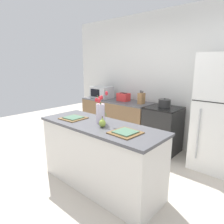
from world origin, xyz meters
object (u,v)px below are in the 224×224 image
object	(u,v)px
plate_setting_right	(125,132)
plate_setting_left	(73,118)
microwave	(102,92)
refrigerator	(220,114)
knife_block	(141,98)
cooking_pot	(164,103)
toaster	(123,97)
flower_vase	(100,111)
pear_figurine	(102,123)
stove_range	(163,130)

from	to	relation	value
plate_setting_right	plate_setting_left	bearing A→B (deg)	180.00
microwave	refrigerator	bearing A→B (deg)	0.03
refrigerator	knife_block	xyz separation A→B (m)	(-1.46, 0.00, 0.08)
refrigerator	cooking_pot	distance (m)	0.97
plate_setting_right	toaster	xyz separation A→B (m)	(-1.37, 1.68, 0.06)
flower_vase	pear_figurine	bearing A→B (deg)	-38.35
toaster	cooking_pot	xyz separation A→B (m)	(0.97, 0.02, -0.01)
pear_figurine	cooking_pot	size ratio (longest dim) A/B	0.60
refrigerator	microwave	size ratio (longest dim) A/B	3.82
flower_vase	plate_setting_right	world-z (taller)	flower_vase
flower_vase	refrigerator	bearing A→B (deg)	54.70
refrigerator	cooking_pot	size ratio (longest dim) A/B	7.91
stove_range	plate_setting_left	size ratio (longest dim) A/B	2.66
plate_setting_left	plate_setting_right	distance (m)	0.96
stove_range	plate_setting_right	size ratio (longest dim) A/B	2.66
pear_figurine	plate_setting_right	distance (m)	0.36
refrigerator	knife_block	size ratio (longest dim) A/B	6.79
pear_figurine	microwave	xyz separation A→B (m)	(-1.64, 1.66, 0.07)
cooking_pot	microwave	world-z (taller)	microwave
refrigerator	plate_setting_left	bearing A→B (deg)	-132.71
microwave	flower_vase	bearing A→B (deg)	-45.91
toaster	microwave	world-z (taller)	microwave
plate_setting_right	knife_block	size ratio (longest dim) A/B	1.23
cooking_pot	stove_range	bearing A→B (deg)	-69.20
flower_vase	pear_figurine	xyz separation A→B (m)	(0.16, -0.12, -0.10)
plate_setting_left	cooking_pot	distance (m)	1.79
refrigerator	knife_block	distance (m)	1.46
stove_range	plate_setting_left	world-z (taller)	plate_setting_left
plate_setting_left	microwave	world-z (taller)	microwave
knife_block	stove_range	bearing A→B (deg)	-0.51
stove_range	flower_vase	xyz separation A→B (m)	(-0.14, -1.54, 0.61)
pear_figurine	plate_setting_right	bearing A→B (deg)	0.95
refrigerator	flower_vase	xyz separation A→B (m)	(-1.09, -1.54, 0.14)
stove_range	cooking_pot	world-z (taller)	cooking_pot
refrigerator	plate_setting_right	xyz separation A→B (m)	(-0.57, -1.66, -0.01)
plate_setting_left	toaster	xyz separation A→B (m)	(-0.41, 1.68, 0.06)
cooking_pot	microwave	distance (m)	1.61
refrigerator	pear_figurine	size ratio (longest dim) A/B	13.14
flower_vase	stove_range	bearing A→B (deg)	84.82
pear_figurine	microwave	bearing A→B (deg)	134.72
toaster	cooking_pot	size ratio (longest dim) A/B	1.21
microwave	toaster	bearing A→B (deg)	2.64
flower_vase	toaster	xyz separation A→B (m)	(-0.85, 1.57, -0.08)
flower_vase	knife_block	world-z (taller)	flower_vase
stove_range	plate_setting_left	xyz separation A→B (m)	(-0.58, -1.65, 0.47)
refrigerator	plate_setting_left	world-z (taller)	refrigerator
refrigerator	flower_vase	bearing A→B (deg)	-125.30
refrigerator	microwave	distance (m)	2.58
knife_block	refrigerator	bearing A→B (deg)	-0.15
flower_vase	toaster	distance (m)	1.79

